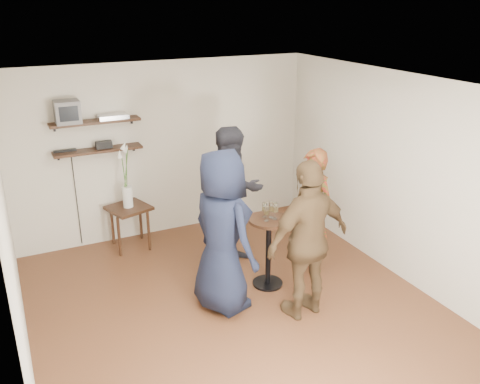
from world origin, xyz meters
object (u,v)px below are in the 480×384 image
object	(u,v)px
person_brown	(308,240)
crt_monitor	(67,112)
radio	(104,145)
side_table	(129,213)
person_dark	(233,198)
person_navy	(222,232)
dvd_deck	(113,116)
person_plaid	(312,211)
drinks_table	(269,243)

from	to	relation	value
person_brown	crt_monitor	bearing A→B (deg)	-60.68
radio	side_table	distance (m)	1.04
person_dark	person_navy	distance (m)	1.06
side_table	person_brown	world-z (taller)	person_brown
dvd_deck	person_plaid	distance (m)	2.99
radio	person_navy	world-z (taller)	person_navy
crt_monitor	person_brown	distance (m)	3.58
person_brown	drinks_table	bearing A→B (deg)	-90.00
person_dark	drinks_table	bearing A→B (deg)	-90.00
person_plaid	drinks_table	bearing A→B (deg)	-90.00
crt_monitor	person_brown	size ratio (longest dim) A/B	0.17
side_table	person_plaid	world-z (taller)	person_plaid
person_dark	person_navy	size ratio (longest dim) A/B	0.99
crt_monitor	person_dark	world-z (taller)	crt_monitor
dvd_deck	person_plaid	xyz separation A→B (m)	(2.07, -1.87, -1.07)
drinks_table	person_brown	world-z (taller)	person_brown
side_table	crt_monitor	bearing A→B (deg)	160.95
drinks_table	person_plaid	bearing A→B (deg)	10.87
dvd_deck	person_plaid	world-z (taller)	dvd_deck
radio	person_plaid	bearing A→B (deg)	-40.03
radio	person_plaid	xyz separation A→B (m)	(2.23, -1.87, -0.69)
drinks_table	person_navy	world-z (taller)	person_navy
crt_monitor	dvd_deck	world-z (taller)	crt_monitor
person_navy	person_dark	bearing A→B (deg)	-46.86
crt_monitor	person_plaid	distance (m)	3.46
person_dark	person_brown	xyz separation A→B (m)	(0.24, -1.44, -0.03)
side_table	person_plaid	xyz separation A→B (m)	(2.01, -1.65, 0.30)
crt_monitor	radio	xyz separation A→B (m)	(0.43, 0.00, -0.50)
person_dark	person_brown	size ratio (longest dim) A/B	1.04
person_plaid	person_brown	distance (m)	1.07
crt_monitor	person_dark	size ratio (longest dim) A/B	0.17
crt_monitor	side_table	world-z (taller)	crt_monitor
dvd_deck	person_navy	bearing A→B (deg)	-73.57
crt_monitor	radio	distance (m)	0.66
person_plaid	crt_monitor	bearing A→B (deg)	-136.02
dvd_deck	person_navy	size ratio (longest dim) A/B	0.21
side_table	person_brown	bearing A→B (deg)	-61.07
dvd_deck	drinks_table	world-z (taller)	dvd_deck
crt_monitor	person_plaid	bearing A→B (deg)	-35.15
radio	person_dark	distance (m)	1.97
person_navy	person_brown	size ratio (longest dim) A/B	1.04
radio	person_dark	bearing A→B (deg)	-43.42
dvd_deck	person_navy	xyz separation A→B (m)	(0.65, -2.20, -0.94)
crt_monitor	person_plaid	xyz separation A→B (m)	(2.66, -1.87, -1.19)
person_navy	drinks_table	bearing A→B (deg)	-90.00
side_table	person_plaid	distance (m)	2.62
person_plaid	person_dark	xyz separation A→B (m)	(-0.86, 0.58, 0.13)
crt_monitor	dvd_deck	size ratio (longest dim) A/B	0.80
crt_monitor	drinks_table	distance (m)	3.14
person_plaid	person_dark	world-z (taller)	person_dark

